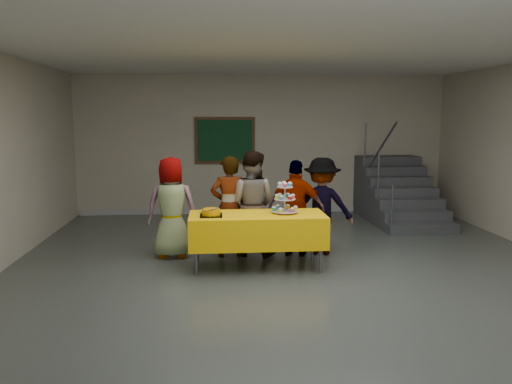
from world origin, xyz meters
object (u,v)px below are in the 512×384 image
(cupcake_stand, at_px, (285,201))
(schoolchild_b, at_px, (229,207))
(schoolchild_e, at_px, (322,206))
(bear_cake, at_px, (211,212))
(schoolchild_c, at_px, (251,203))
(schoolchild_a, at_px, (172,207))
(schoolchild_d, at_px, (296,208))
(bake_table, at_px, (257,229))
(noticeboard, at_px, (225,140))
(staircase, at_px, (396,195))

(cupcake_stand, height_order, schoolchild_b, schoolchild_b)
(schoolchild_e, bearing_deg, cupcake_stand, 56.82)
(cupcake_stand, distance_m, bear_cake, 1.04)
(schoolchild_b, xyz_separation_m, schoolchild_c, (0.34, 0.05, 0.03))
(schoolchild_a, xyz_separation_m, schoolchild_d, (1.87, -0.08, -0.03))
(schoolchild_b, xyz_separation_m, schoolchild_d, (1.02, -0.05, -0.03))
(bake_table, height_order, schoolchild_e, schoolchild_e)
(bear_cake, height_order, schoolchild_a, schoolchild_a)
(noticeboard, bearing_deg, schoolchild_d, -74.05)
(schoolchild_c, bearing_deg, schoolchild_e, -159.01)
(schoolchild_a, bearing_deg, schoolchild_e, 179.94)
(cupcake_stand, relative_size, bear_cake, 1.24)
(schoolchild_c, bearing_deg, schoolchild_d, -166.60)
(bake_table, distance_m, staircase, 4.52)
(schoolchild_b, bearing_deg, bake_table, 115.95)
(bake_table, bearing_deg, schoolchild_a, 151.30)
(bear_cake, bearing_deg, schoolchild_d, 27.38)
(schoolchild_c, bearing_deg, staircase, -119.76)
(cupcake_stand, bearing_deg, schoolchild_a, 158.72)
(cupcake_stand, bearing_deg, schoolchild_e, 43.44)
(schoolchild_b, bearing_deg, noticeboard, -94.57)
(schoolchild_e, distance_m, staircase, 3.32)
(cupcake_stand, distance_m, schoolchild_e, 0.94)
(schoolchild_b, distance_m, staircase, 4.39)
(cupcake_stand, relative_size, schoolchild_a, 0.29)
(bake_table, height_order, schoolchild_b, schoolchild_b)
(bear_cake, relative_size, schoolchild_d, 0.24)
(schoolchild_a, height_order, schoolchild_d, schoolchild_a)
(bake_table, xyz_separation_m, schoolchild_c, (-0.03, 0.69, 0.24))
(schoolchild_a, xyz_separation_m, staircase, (4.41, 2.54, -0.27))
(schoolchild_a, bearing_deg, bake_table, 151.28)
(cupcake_stand, height_order, noticeboard, noticeboard)
(schoolchild_a, height_order, schoolchild_b, schoolchild_b)
(schoolchild_a, xyz_separation_m, noticeboard, (0.88, 3.38, 0.84))
(schoolchild_d, bearing_deg, staircase, -114.20)
(schoolchild_e, bearing_deg, schoolchild_a, 13.34)
(cupcake_stand, distance_m, schoolchild_a, 1.75)
(schoolchild_d, relative_size, noticeboard, 1.13)
(bake_table, relative_size, cupcake_stand, 4.22)
(schoolchild_c, relative_size, noticeboard, 1.23)
(cupcake_stand, bearing_deg, bear_cake, -173.46)
(staircase, bearing_deg, bear_cake, -139.23)
(schoolchild_d, relative_size, staircase, 0.61)
(bear_cake, height_order, schoolchild_d, schoolchild_d)
(schoolchild_e, bearing_deg, bear_cake, 37.20)
(cupcake_stand, distance_m, schoolchild_b, 0.98)
(cupcake_stand, xyz_separation_m, schoolchild_d, (0.26, 0.55, -0.22))
(schoolchild_d, xyz_separation_m, schoolchild_e, (0.41, 0.08, 0.01))
(schoolchild_e, bearing_deg, bake_table, 45.83)
(schoolchild_a, xyz_separation_m, schoolchild_e, (2.28, -0.00, -0.02))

